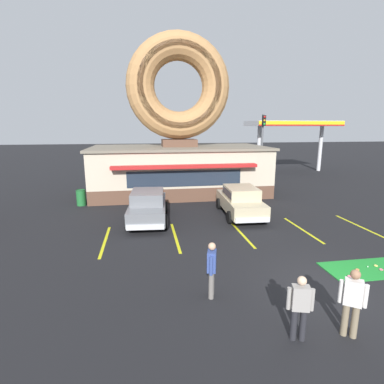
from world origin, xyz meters
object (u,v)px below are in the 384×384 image
(traffic_light_pole, at_px, (263,139))
(car_grey, at_px, (148,205))
(pedestrian_hooded_kid, at_px, (352,300))
(pedestrian_leather_jacket_man, at_px, (212,267))
(golf_ball, at_px, (368,267))
(pedestrian_blue_sweater_man, at_px, (300,306))
(car_champagne, at_px, (240,200))
(trash_bin, at_px, (81,197))

(traffic_light_pole, bearing_deg, car_grey, -134.57)
(car_grey, bearing_deg, traffic_light_pole, 45.43)
(pedestrian_hooded_kid, height_order, pedestrian_leather_jacket_man, pedestrian_hooded_kid)
(golf_ball, distance_m, pedestrian_blue_sweater_man, 5.11)
(golf_ball, xyz_separation_m, traffic_light_pole, (2.91, 16.87, 3.66))
(pedestrian_hooded_kid, relative_size, traffic_light_pole, 0.29)
(car_champagne, bearing_deg, car_grey, -177.58)
(trash_bin, relative_size, traffic_light_pole, 0.17)
(golf_ball, xyz_separation_m, pedestrian_leather_jacket_man, (-5.69, -0.84, 0.85))
(trash_bin, xyz_separation_m, traffic_light_pole, (14.22, 6.55, 3.21))
(pedestrian_blue_sweater_man, height_order, pedestrian_leather_jacket_man, pedestrian_leather_jacket_man)
(pedestrian_blue_sweater_man, relative_size, trash_bin, 1.60)
(car_grey, xyz_separation_m, car_champagne, (4.96, 0.21, 0.00))
(car_grey, height_order, pedestrian_hooded_kid, pedestrian_hooded_kid)
(pedestrian_blue_sweater_man, bearing_deg, pedestrian_hooded_kid, -3.85)
(pedestrian_leather_jacket_man, bearing_deg, traffic_light_pole, 64.12)
(car_grey, bearing_deg, car_champagne, 2.42)
(pedestrian_hooded_kid, xyz_separation_m, traffic_light_pole, (5.83, 19.84, 2.79))
(golf_ball, xyz_separation_m, car_champagne, (-2.36, 6.70, 0.82))
(car_grey, distance_m, car_champagne, 4.97)
(car_grey, xyz_separation_m, trash_bin, (-3.99, 3.84, -0.37))
(trash_bin, bearing_deg, car_grey, -43.91)
(trash_bin, bearing_deg, traffic_light_pole, 24.71)
(golf_ball, height_order, traffic_light_pole, traffic_light_pole)
(car_champagne, relative_size, traffic_light_pole, 0.80)
(trash_bin, bearing_deg, car_champagne, -22.08)
(car_grey, distance_m, pedestrian_blue_sweater_man, 9.89)
(pedestrian_blue_sweater_man, relative_size, pedestrian_leather_jacket_man, 0.96)
(car_grey, distance_m, pedestrian_leather_jacket_man, 7.51)
(pedestrian_hooded_kid, bearing_deg, pedestrian_leather_jacket_man, 142.46)
(car_champagne, bearing_deg, traffic_light_pole, 62.63)
(pedestrian_blue_sweater_man, xyz_separation_m, pedestrian_leather_jacket_man, (-1.54, 2.04, 0.04))
(golf_ball, distance_m, car_grey, 9.82)
(golf_ball, distance_m, trash_bin, 15.33)
(pedestrian_blue_sweater_man, bearing_deg, traffic_light_pole, 70.35)
(pedestrian_hooded_kid, relative_size, trash_bin, 1.70)
(golf_ball, relative_size, pedestrian_leather_jacket_man, 0.03)
(pedestrian_blue_sweater_man, bearing_deg, pedestrian_leather_jacket_man, 127.06)
(golf_ball, bearing_deg, pedestrian_blue_sweater_man, -145.22)
(golf_ball, bearing_deg, car_champagne, 109.43)
(car_grey, relative_size, traffic_light_pole, 0.81)
(car_grey, xyz_separation_m, pedestrian_leather_jacket_man, (1.64, -7.33, 0.03))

